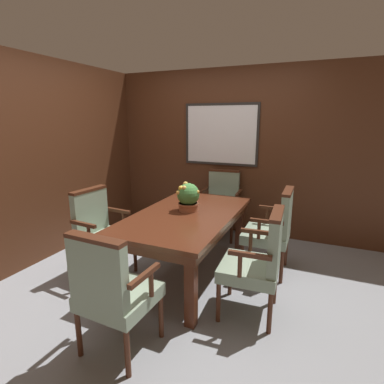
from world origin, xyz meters
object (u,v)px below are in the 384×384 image
object	(u,v)px
chair_head_far	(222,200)
chair_right_far	(273,227)
dining_table	(187,221)
chair_head_near	(112,289)
chair_left_near	(100,229)
potted_plant	(188,197)
chair_right_near	(259,259)

from	to	relation	value
chair_head_far	chair_right_far	world-z (taller)	same
dining_table	chair_head_near	xyz separation A→B (m)	(0.00, -1.30, -0.10)
chair_head_near	chair_right_far	bearing A→B (deg)	-114.40
chair_left_near	potted_plant	distance (m)	1.04
chair_right_near	chair_left_near	size ratio (longest dim) A/B	1.00
chair_head_near	chair_left_near	distance (m)	1.28
chair_head_near	chair_right_far	size ratio (longest dim) A/B	1.00
chair_head_far	chair_right_near	size ratio (longest dim) A/B	1.00
dining_table	chair_head_near	bearing A→B (deg)	-89.99
chair_right_near	dining_table	bearing A→B (deg)	-118.50
chair_right_far	chair_left_near	distance (m)	1.94
potted_plant	dining_table	bearing A→B (deg)	-78.50
chair_head_near	chair_head_far	bearing A→B (deg)	-87.39
dining_table	chair_left_near	world-z (taller)	chair_left_near
chair_head_near	potted_plant	distance (m)	1.42
chair_head_near	potted_plant	size ratio (longest dim) A/B	3.00
chair_head_near	potted_plant	world-z (taller)	potted_plant
chair_right_near	potted_plant	distance (m)	1.08
dining_table	chair_right_near	distance (m)	0.97
chair_right_near	chair_right_far	xyz separation A→B (m)	(-0.00, 0.85, 0.00)
chair_right_far	chair_left_near	xyz separation A→B (m)	(-1.76, -0.81, 0.00)
dining_table	chair_left_near	bearing A→B (deg)	-156.74
chair_head_near	chair_left_near	bearing A→B (deg)	-43.91
chair_head_far	chair_right_near	xyz separation A→B (m)	(0.89, -1.72, 0.00)
chair_right_near	chair_right_far	distance (m)	0.85
chair_head_far	chair_right_far	size ratio (longest dim) A/B	1.00
dining_table	chair_head_far	bearing A→B (deg)	90.63
chair_left_near	potted_plant	size ratio (longest dim) A/B	3.00
chair_head_far	chair_head_near	world-z (taller)	same
potted_plant	chair_head_near	bearing A→B (deg)	-89.34
chair_head_near	potted_plant	xyz separation A→B (m)	(-0.02, 1.38, 0.35)
dining_table	chair_head_near	size ratio (longest dim) A/B	1.83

